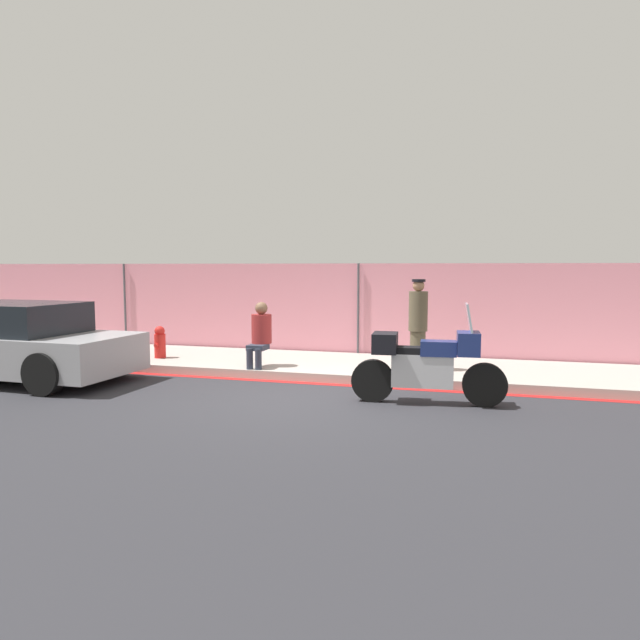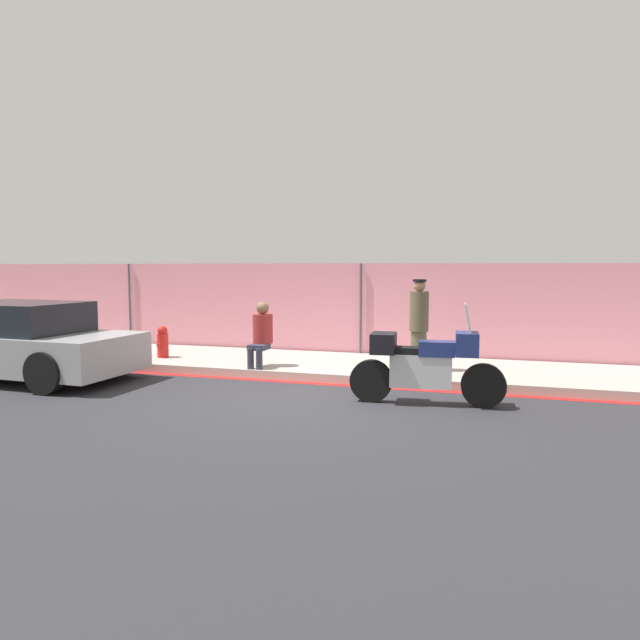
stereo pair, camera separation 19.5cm
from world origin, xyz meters
The scene contains 9 objects.
ground_plane centered at (0.00, 0.00, 0.00)m, with size 120.00×120.00×0.00m, color #2D2D33.
sidewalk centered at (0.00, 2.48, 0.08)m, with size 43.40×2.59×0.16m.
curb_paint_stripe centered at (0.00, 1.10, 0.00)m, with size 43.40×0.18×0.01m.
storefront_fence centered at (0.00, 3.87, 1.06)m, with size 41.23×0.17×2.11m.
motorcycle centered at (1.81, 0.13, 0.61)m, with size 2.29×0.61×1.51m.
officer_standing centered at (1.48, 2.06, 1.01)m, with size 0.34×0.34×1.66m.
person_seated_on_curb centered at (-1.42, 1.62, 0.83)m, with size 0.38×0.64×1.22m.
parked_car_left_down_street centered at (-5.34, -0.06, 0.67)m, with size 4.04×2.05×1.40m.
fire_hydrant centered at (-3.82, 2.02, 0.48)m, with size 0.23×0.29×0.66m.
Camera 1 is at (2.57, -8.34, 2.04)m, focal length 32.00 mm.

